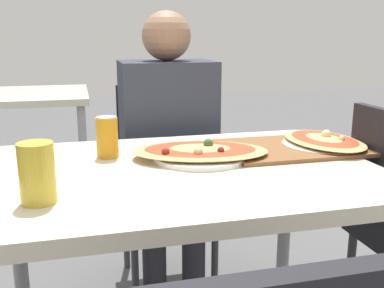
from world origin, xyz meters
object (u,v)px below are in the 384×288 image
at_px(drink_glass, 37,173).
at_px(chair_far_seated, 164,171).
at_px(pizza_main, 200,152).
at_px(pizza_second, 324,142).
at_px(soda_can, 107,137).
at_px(person_seated, 168,132).
at_px(dining_table, 181,195).

bearing_deg(drink_glass, chair_far_seated, 63.50).
bearing_deg(pizza_main, chair_far_seated, 89.31).
bearing_deg(pizza_second, drink_glass, -161.47).
bearing_deg(pizza_main, soda_can, 162.28).
distance_m(chair_far_seated, soda_can, 0.69).
height_order(pizza_main, soda_can, soda_can).
distance_m(chair_far_seated, pizza_second, 0.78).
bearing_deg(drink_glass, person_seated, 60.32).
distance_m(person_seated, pizza_main, 0.53).
bearing_deg(person_seated, chair_far_seated, -90.00).
bearing_deg(soda_can, drink_glass, -116.75).
distance_m(pizza_main, drink_glass, 0.52).
bearing_deg(dining_table, pizza_second, 11.92).
height_order(chair_far_seated, drink_glass, chair_far_seated).
bearing_deg(pizza_main, pizza_second, 4.27).
height_order(dining_table, pizza_main, pizza_main).
bearing_deg(pizza_second, dining_table, -168.08).
relative_size(dining_table, soda_can, 8.85).
height_order(chair_far_seated, person_seated, person_seated).
height_order(dining_table, soda_can, soda_can).
distance_m(pizza_main, soda_can, 0.28).
bearing_deg(dining_table, chair_far_seated, 83.25).
bearing_deg(dining_table, drink_glass, -153.05).
distance_m(pizza_main, pizza_second, 0.43).
bearing_deg(chair_far_seated, person_seated, 90.00).
distance_m(dining_table, chair_far_seated, 0.74).
xyz_separation_m(chair_far_seated, person_seated, (0.00, -0.11, 0.20)).
relative_size(chair_far_seated, drink_glass, 6.46).
relative_size(pizza_main, soda_can, 3.62).
distance_m(soda_can, pizza_second, 0.70).
distance_m(dining_table, pizza_main, 0.15).
xyz_separation_m(dining_table, drink_glass, (-0.37, -0.19, 0.15)).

